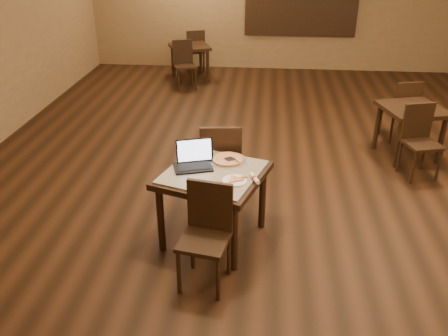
# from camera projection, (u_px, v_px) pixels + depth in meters

# --- Properties ---
(ground) EXTENTS (10.00, 10.00, 0.00)m
(ground) POSITION_uv_depth(u_px,v_px,m) (274.00, 172.00, 6.15)
(ground) COLOR black
(ground) RESTS_ON ground
(tiled_table) EXTENTS (1.16, 1.16, 0.76)m
(tiled_table) POSITION_uv_depth(u_px,v_px,m) (213.00, 181.00, 4.56)
(tiled_table) COLOR black
(tiled_table) RESTS_ON ground
(chair_main_near) EXTENTS (0.47, 0.47, 0.93)m
(chair_main_near) POSITION_uv_depth(u_px,v_px,m) (207.00, 229.00, 4.07)
(chair_main_near) COLOR black
(chair_main_near) RESTS_ON ground
(chair_main_far) EXTENTS (0.49, 0.49, 1.01)m
(chair_main_far) POSITION_uv_depth(u_px,v_px,m) (221.00, 161.00, 5.14)
(chair_main_far) COLOR black
(chair_main_far) RESTS_ON ground
(laptop) EXTENTS (0.42, 0.38, 0.25)m
(laptop) POSITION_uv_depth(u_px,v_px,m) (194.00, 159.00, 4.59)
(laptop) COLOR black
(laptop) RESTS_ON tiled_table
(plate) EXTENTS (0.23, 0.23, 0.01)m
(plate) POSITION_uv_depth(u_px,v_px,m) (235.00, 181.00, 4.33)
(plate) COLOR white
(plate) RESTS_ON tiled_table
(pizza_slice) EXTENTS (0.23, 0.23, 0.02)m
(pizza_slice) POSITION_uv_depth(u_px,v_px,m) (235.00, 179.00, 4.32)
(pizza_slice) COLOR beige
(pizza_slice) RESTS_ON plate
(pizza_pan) EXTENTS (0.39, 0.39, 0.01)m
(pizza_pan) POSITION_uv_depth(u_px,v_px,m) (228.00, 160.00, 4.71)
(pizza_pan) COLOR silver
(pizza_pan) RESTS_ON tiled_table
(pizza_whole) EXTENTS (0.31, 0.31, 0.02)m
(pizza_whole) POSITION_uv_depth(u_px,v_px,m) (228.00, 159.00, 4.70)
(pizza_whole) COLOR beige
(pizza_whole) RESTS_ON pizza_pan
(spatula) EXTENTS (0.18, 0.23, 0.01)m
(spatula) POSITION_uv_depth(u_px,v_px,m) (230.00, 159.00, 4.68)
(spatula) COLOR silver
(spatula) RESTS_ON pizza_whole
(napkin_roll) EXTENTS (0.11, 0.18, 0.04)m
(napkin_roll) POSITION_uv_depth(u_px,v_px,m) (255.00, 178.00, 4.34)
(napkin_roll) COLOR white
(napkin_roll) RESTS_ON tiled_table
(other_table_a) EXTENTS (0.93, 0.93, 0.71)m
(other_table_a) POSITION_uv_depth(u_px,v_px,m) (411.00, 116.00, 6.32)
(other_table_a) COLOR black
(other_table_a) RESTS_ON ground
(other_table_a_chair_near) EXTENTS (0.49, 0.49, 0.91)m
(other_table_a_chair_near) POSITION_uv_depth(u_px,v_px,m) (420.00, 136.00, 5.88)
(other_table_a_chair_near) COLOR black
(other_table_a_chair_near) RESTS_ON ground
(other_table_a_chair_far) EXTENTS (0.49, 0.49, 0.91)m
(other_table_a_chair_far) POSITION_uv_depth(u_px,v_px,m) (403.00, 107.00, 6.82)
(other_table_a_chair_far) COLOR black
(other_table_a_chair_far) RESTS_ON ground
(other_table_b) EXTENTS (0.96, 0.96, 0.70)m
(other_table_b) POSITION_uv_depth(u_px,v_px,m) (190.00, 51.00, 9.57)
(other_table_b) COLOR black
(other_table_b) RESTS_ON ground
(other_table_b_chair_near) EXTENTS (0.51, 0.51, 0.90)m
(other_table_b_chair_near) POSITION_uv_depth(u_px,v_px,m) (184.00, 61.00, 9.13)
(other_table_b_chair_near) COLOR black
(other_table_b_chair_near) RESTS_ON ground
(other_table_b_chair_far) EXTENTS (0.51, 0.51, 0.90)m
(other_table_b_chair_far) POSITION_uv_depth(u_px,v_px,m) (195.00, 49.00, 10.07)
(other_table_b_chair_far) COLOR black
(other_table_b_chair_far) RESTS_ON ground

